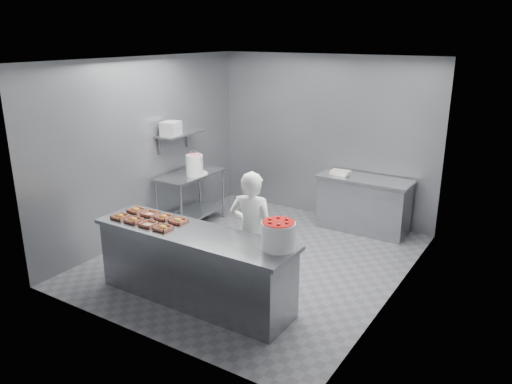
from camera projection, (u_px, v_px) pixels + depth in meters
floor at (255, 259)px, 7.22m from camera, size 4.50×4.50×0.00m
ceiling at (254, 60)px, 6.36m from camera, size 4.50×4.50×0.00m
wall_back at (324, 138)px, 8.60m from camera, size 4.00×0.04×2.80m
wall_left at (147, 148)px, 7.81m from camera, size 0.04×4.50×2.80m
wall_right at (400, 189)px, 5.77m from camera, size 0.04×4.50×2.80m
service_counter at (195, 266)px, 5.99m from camera, size 2.60×0.70×0.90m
prep_table at (191, 191)px, 8.36m from camera, size 0.60×1.20×0.90m
back_counter at (363, 204)px, 8.15m from camera, size 1.50×0.60×0.90m
wall_shelf at (180, 134)px, 8.15m from camera, size 0.35×0.90×0.03m
tray_0 at (120, 216)px, 6.28m from camera, size 0.19×0.18×0.06m
tray_1 at (134, 220)px, 6.16m from camera, size 0.19×0.18×0.06m
tray_2 at (148, 224)px, 6.03m from camera, size 0.19×0.18×0.04m
tray_3 at (163, 228)px, 5.91m from camera, size 0.19×0.18×0.06m
tray_4 at (136, 210)px, 6.50m from camera, size 0.19×0.18×0.06m
tray_5 at (150, 214)px, 6.38m from camera, size 0.19×0.18×0.04m
tray_6 at (164, 217)px, 6.26m from camera, size 0.19×0.18×0.06m
tray_7 at (178, 221)px, 6.14m from camera, size 0.19×0.18×0.06m
worker at (252, 232)px, 6.16m from camera, size 0.64×0.49×1.56m
strawberry_tub at (278, 234)px, 5.36m from camera, size 0.37×0.37×0.31m
glaze_bucket at (194, 165)px, 8.10m from camera, size 0.29×0.27×0.42m
bucket_lid at (198, 174)px, 8.22m from camera, size 0.39×0.39×0.02m
rag at (200, 171)px, 8.38m from camera, size 0.15×0.13×0.02m
appliance at (171, 128)px, 7.93m from camera, size 0.31×0.34×0.22m
paper_stack at (341, 172)px, 8.22m from camera, size 0.31×0.24×0.06m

